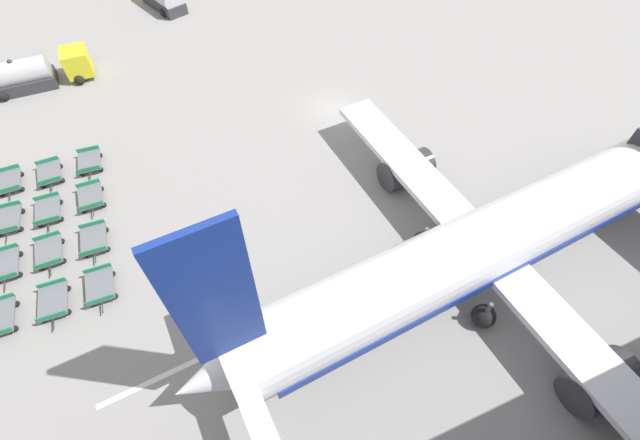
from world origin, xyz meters
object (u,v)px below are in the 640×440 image
at_px(baggage_dolly_row_mid_a_col_a, 50,173).
at_px(baggage_dolly_row_mid_a_col_b, 48,211).
at_px(baggage_dolly_row_mid_b_col_b, 91,197).
at_px(baggage_dolly_row_near_col_c, 5,265).
at_px(baggage_dolly_row_near_col_d, 0,318).
at_px(baggage_dolly_row_mid_b_col_a, 90,162).
at_px(baggage_dolly_row_near_col_a, 9,182).
at_px(airplane, 501,236).
at_px(baggage_dolly_row_mid_b_col_d, 100,286).
at_px(baggage_dolly_row_mid_a_col_c, 49,252).
at_px(baggage_dolly_row_mid_b_col_c, 94,240).
at_px(fuel_tanker_secondary, 34,74).
at_px(baggage_dolly_row_near_col_b, 8,220).
at_px(baggage_dolly_row_mid_a_col_d, 53,301).

relative_size(baggage_dolly_row_mid_a_col_a, baggage_dolly_row_mid_a_col_b, 1.01).
relative_size(baggage_dolly_row_mid_a_col_b, baggage_dolly_row_mid_b_col_b, 1.00).
distance_m(baggage_dolly_row_near_col_c, baggage_dolly_row_mid_b_col_b, 6.66).
relative_size(baggage_dolly_row_near_col_c, baggage_dolly_row_mid_a_col_a, 0.99).
bearing_deg(baggage_dolly_row_near_col_d, baggage_dolly_row_mid_b_col_a, 153.63).
bearing_deg(baggage_dolly_row_near_col_a, baggage_dolly_row_mid_a_col_b, 32.58).
xyz_separation_m(airplane, baggage_dolly_row_mid_b_col_d, (-7.38, -22.84, -2.51)).
bearing_deg(baggage_dolly_row_near_col_c, baggage_dolly_row_mid_b_col_a, 144.23).
xyz_separation_m(baggage_dolly_row_near_col_d, baggage_dolly_row_mid_a_col_a, (-11.37, 2.88, 0.00)).
bearing_deg(baggage_dolly_row_near_col_c, baggage_dolly_row_mid_a_col_c, 90.50).
height_order(baggage_dolly_row_mid_a_col_b, baggage_dolly_row_mid_b_col_a, same).
xyz_separation_m(baggage_dolly_row_near_col_c, baggage_dolly_row_mid_b_col_d, (3.83, 5.37, 0.00)).
bearing_deg(baggage_dolly_row_near_col_a, baggage_dolly_row_mid_b_col_c, 34.18).
height_order(fuel_tanker_secondary, baggage_dolly_row_near_col_d, fuel_tanker_secondary).
xyz_separation_m(airplane, baggage_dolly_row_near_col_d, (-7.42, -28.36, -2.51)).
relative_size(baggage_dolly_row_near_col_b, baggage_dolly_row_mid_a_col_d, 1.00).
bearing_deg(baggage_dolly_row_mid_b_col_b, baggage_dolly_row_near_col_c, -53.86).
xyz_separation_m(baggage_dolly_row_near_col_c, baggage_dolly_row_mid_a_col_c, (-0.02, 2.55, 0.00)).
relative_size(fuel_tanker_secondary, baggage_dolly_row_mid_b_col_b, 2.87).
bearing_deg(baggage_dolly_row_mid_a_col_c, baggage_dolly_row_near_col_c, -89.50).
relative_size(baggage_dolly_row_near_col_d, baggage_dolly_row_mid_a_col_b, 1.01).
height_order(airplane, baggage_dolly_row_mid_a_col_b, airplane).
bearing_deg(baggage_dolly_row_mid_a_col_b, baggage_dolly_row_mid_a_col_d, 1.25).
height_order(baggage_dolly_row_near_col_b, baggage_dolly_row_mid_b_col_b, same).
height_order(baggage_dolly_row_near_col_b, baggage_dolly_row_mid_a_col_b, same).
distance_m(baggage_dolly_row_near_col_b, baggage_dolly_row_mid_a_col_b, 2.53).
distance_m(baggage_dolly_row_mid_a_col_c, baggage_dolly_row_mid_b_col_b, 4.82).
xyz_separation_m(baggage_dolly_row_mid_a_col_a, baggage_dolly_row_mid_a_col_c, (7.55, -0.17, 0.00)).
xyz_separation_m(baggage_dolly_row_near_col_d, baggage_dolly_row_mid_b_col_a, (-11.52, 5.71, 0.00)).
bearing_deg(baggage_dolly_row_mid_a_col_d, baggage_dolly_row_near_col_d, -91.12).
bearing_deg(baggage_dolly_row_mid_b_col_c, baggage_dolly_row_near_col_d, -55.60).
bearing_deg(fuel_tanker_secondary, baggage_dolly_row_mid_b_col_c, 9.18).
bearing_deg(baggage_dolly_row_near_col_d, baggage_dolly_row_mid_b_col_c, 124.40).
distance_m(baggage_dolly_row_mid_a_col_d, baggage_dolly_row_mid_b_col_a, 11.91).
xyz_separation_m(baggage_dolly_row_near_col_a, baggage_dolly_row_mid_a_col_d, (11.63, 2.75, 0.00)).
bearing_deg(baggage_dolly_row_mid_b_col_a, baggage_dolly_row_mid_a_col_d, -13.78).
relative_size(baggage_dolly_row_mid_a_col_a, baggage_dolly_row_mid_b_col_a, 1.00).
relative_size(baggage_dolly_row_near_col_d, baggage_dolly_row_mid_a_col_a, 0.99).
bearing_deg(baggage_dolly_row_mid_a_col_b, fuel_tanker_secondary, -177.97).
bearing_deg(baggage_dolly_row_mid_a_col_b, baggage_dolly_row_near_col_b, -93.71).
xyz_separation_m(fuel_tanker_secondary, baggage_dolly_row_mid_b_col_b, (16.69, 3.42, -0.74)).
height_order(baggage_dolly_row_near_col_b, baggage_dolly_row_mid_b_col_d, same).
distance_m(airplane, baggage_dolly_row_mid_b_col_c, 25.60).
xyz_separation_m(airplane, baggage_dolly_row_near_col_b, (-15.11, -28.17, -2.51)).
bearing_deg(baggage_dolly_row_near_col_b, baggage_dolly_row_mid_b_col_d, 34.59).
bearing_deg(baggage_dolly_row_mid_b_col_c, baggage_dolly_row_mid_a_col_a, -161.40).
bearing_deg(baggage_dolly_row_near_col_d, baggage_dolly_row_mid_a_col_a, 165.81).
bearing_deg(baggage_dolly_row_mid_b_col_b, baggage_dolly_row_mid_a_col_d, -18.85).
relative_size(baggage_dolly_row_mid_a_col_a, baggage_dolly_row_mid_a_col_c, 1.01).
height_order(baggage_dolly_row_near_col_c, baggage_dolly_row_mid_a_col_d, same).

